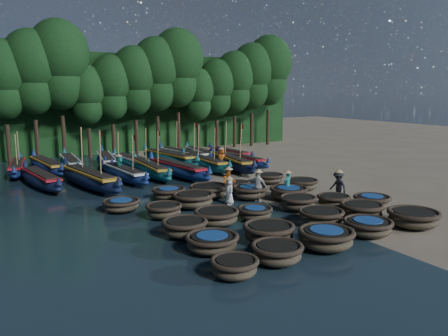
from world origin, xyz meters
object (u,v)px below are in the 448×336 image
coracle_23 (237,186)px  long_boat_10 (47,166)px  coracle_19 (302,184)px  long_boat_12 (106,161)px  coracle_12 (255,213)px  coracle_10 (185,227)px  coracle_14 (334,200)px  coracle_24 (270,178)px  fisherman_5 (119,167)px  long_boat_16 (200,154)px  long_boat_11 (71,163)px  coracle_11 (216,216)px  long_boat_14 (169,158)px  coracle_1 (277,252)px  coracle_13 (298,202)px  coracle_0 (234,267)px  coracle_21 (169,193)px  long_boat_3 (124,173)px  coracle_6 (269,232)px  long_boat_6 (204,163)px  coracle_8 (362,210)px  coracle_7 (321,216)px  fisherman_3 (338,186)px  long_boat_5 (177,169)px  long_boat_4 (150,169)px  fisherman_6 (222,158)px  long_boat_15 (184,155)px  fisherman_0 (229,190)px  coracle_15 (164,210)px  coracle_18 (289,192)px  coracle_3 (368,226)px  long_boat_1 (41,179)px  coracle_22 (209,190)px  long_boat_17 (230,154)px  coracle_4 (413,218)px  coracle_9 (372,201)px  coracle_5 (212,242)px  long_boat_9 (18,168)px  coracle_16 (193,199)px  fisherman_2 (229,182)px  fisherman_1 (287,183)px  long_boat_2 (89,178)px  fisherman_4 (258,185)px

coracle_23 → long_boat_10: long_boat_10 is taller
coracle_19 → long_boat_12: size_ratio=0.31×
coracle_12 → coracle_19: (6.36, 3.96, 0.02)m
coracle_10 → coracle_14: coracle_10 is taller
coracle_24 → fisherman_5: 10.85m
long_boat_16 → long_boat_11: bearing=-176.5°
coracle_11 → long_boat_14: (4.90, 17.01, 0.16)m
coracle_1 → coracle_13: 7.53m
coracle_0 → coracle_21: bearing=78.0°
long_boat_3 → long_boat_10: (-4.24, 5.95, 0.02)m
coracle_6 → long_boat_11: bearing=99.1°
coracle_19 → long_boat_6: bearing=101.9°
coracle_8 → long_boat_10: size_ratio=0.30×
coracle_10 → long_boat_14: long_boat_14 is taller
coracle_7 → coracle_19: bearing=56.5°
fisherman_3 → coracle_12: bearing=-85.9°
coracle_19 → long_boat_5: long_boat_5 is taller
fisherman_5 → long_boat_4: bearing=-78.3°
coracle_7 → coracle_24: coracle_7 is taller
coracle_8 → fisherman_6: fisherman_6 is taller
long_boat_15 → coracle_0: bearing=-120.1°
fisherman_0 → coracle_15: bearing=-77.9°
coracle_7 → long_boat_14: (0.61, 19.53, 0.15)m
coracle_6 → fisherman_5: bearing=94.5°
coracle_13 → coracle_15: 7.12m
coracle_21 → fisherman_0: fisherman_0 is taller
coracle_18 → coracle_24: coracle_18 is taller
coracle_3 → coracle_11: 6.89m
long_boat_1 → long_boat_11: size_ratio=0.99×
coracle_22 → long_boat_17: 15.00m
coracle_4 → coracle_9: bearing=76.2°
coracle_5 → coracle_13: (6.90, 2.99, 0.04)m
coracle_23 → long_boat_16: bearing=72.7°
long_boat_9 → fisherman_3: (15.08, -18.45, 0.42)m
long_boat_9 → coracle_24: bearing=-31.8°
coracle_16 → coracle_19: coracle_16 is taller
coracle_11 → long_boat_14: size_ratio=0.25×
coracle_10 → long_boat_12: long_boat_12 is taller
long_boat_12 → fisherman_2: fisherman_2 is taller
coracle_10 → coracle_18: (8.10, 2.91, -0.01)m
coracle_21 → long_boat_1: size_ratio=0.30×
coracle_23 → long_boat_12: long_boat_12 is taller
long_boat_3 → coracle_8: bearing=-68.9°
coracle_18 → fisherman_0: (-3.56, 0.85, 0.40)m
coracle_3 → coracle_22: (-2.77, 9.61, 0.03)m
coracle_14 → long_boat_10: bearing=122.3°
coracle_7 → fisherman_1: 5.41m
long_boat_2 → fisherman_4: bearing=-57.8°
coracle_8 → coracle_22: bearing=119.6°
long_boat_14 → fisherman_5: fisherman_5 is taller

